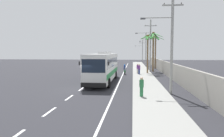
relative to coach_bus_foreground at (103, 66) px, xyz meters
The scene contains 16 objects.
ground_plane 5.85m from the coach_bus_foreground, 105.86° to the right, with size 160.00×160.00×0.00m, color #28282D.
sidewalk_kerb 7.34m from the coach_bus_foreground, 41.64° to the left, with size 3.20×90.00×0.14m, color gray.
lane_markings 9.65m from the coach_bus_foreground, 85.61° to the left, with size 3.69×71.00×0.01m.
boundary_wall 12.62m from the coach_bus_foreground, 43.75° to the left, with size 0.24×60.00×2.21m, color #9E998E.
coach_bus_foreground is the anchor object (origin of this frame).
motorcycle_beside_bus 9.35m from the coach_bus_foreground, 75.36° to the left, with size 0.56×1.96×1.67m.
pedestrian_near_kerb 10.39m from the coach_bus_foreground, 64.18° to the left, with size 0.36×0.36×1.62m.
pedestrian_midwalk 9.50m from the coach_bus_foreground, 59.95° to the left, with size 0.36×0.36×1.63m.
pedestrian_far_walk 9.83m from the coach_bus_foreground, 63.18° to the right, with size 0.36×0.36×1.59m.
utility_pole_nearest 10.11m from the coach_bus_foreground, 44.15° to the right, with size 3.68×0.24×8.75m.
utility_pole_mid 14.62m from the coach_bus_foreground, 61.90° to the left, with size 3.87×0.24×9.55m.
utility_pole_far 32.88m from the coach_bus_foreground, 77.39° to the left, with size 3.08×0.24×9.07m.
utility_pole_distant 51.89m from the coach_bus_foreground, 82.16° to the left, with size 4.10×0.24×8.20m.
palm_nearest 12.29m from the coach_bus_foreground, 58.76° to the left, with size 2.72×2.64×6.71m.
palm_second 16.90m from the coach_bus_foreground, 62.88° to the left, with size 3.68×3.76×7.59m.
palm_third 23.53m from the coach_bus_foreground, 68.05° to the left, with size 3.69×3.60×7.48m.
Camera 1 is at (5.20, -20.18, 3.75)m, focal length 33.08 mm.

